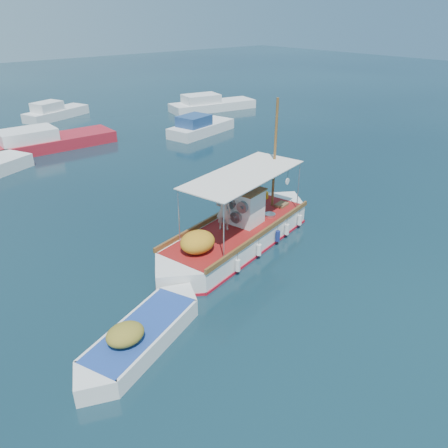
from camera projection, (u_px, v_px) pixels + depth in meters
ground at (236, 253)px, 18.09m from camera, size 160.00×160.00×0.00m
fishing_caique at (237, 234)px, 18.43m from camera, size 9.52×4.19×5.96m
dinghy at (141, 338)px, 13.02m from camera, size 5.05×2.89×1.33m
bg_boat_n at (45, 142)px, 31.13m from camera, size 9.30×3.04×1.80m
bg_boat_ne at (200, 128)px, 34.90m from camera, size 6.30×3.51×1.80m
bg_boat_e at (210, 105)px, 43.11m from camera, size 8.84×4.17×1.80m
bg_boat_far_n at (55, 113)px, 39.85m from camera, size 6.36×3.96×1.80m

